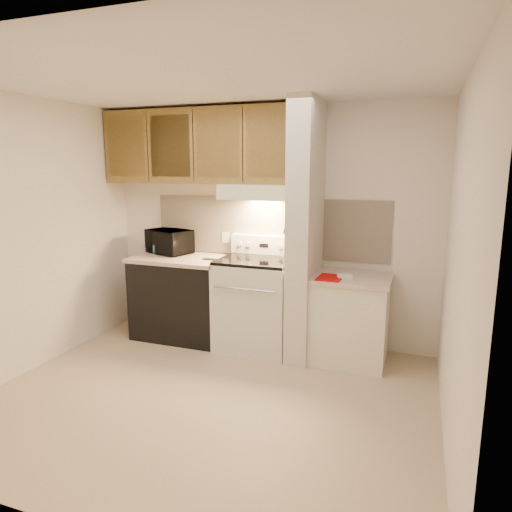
% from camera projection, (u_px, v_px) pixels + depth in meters
% --- Properties ---
extents(floor, '(3.60, 3.60, 0.00)m').
position_uv_depth(floor, '(209.00, 397.00, 3.77)').
color(floor, '#C8B08D').
rests_on(floor, ground).
extents(ceiling, '(3.60, 3.60, 0.00)m').
position_uv_depth(ceiling, '(202.00, 79.00, 3.29)').
color(ceiling, white).
rests_on(ceiling, wall_back).
extents(wall_back, '(3.60, 2.50, 0.02)m').
position_uv_depth(wall_back, '(267.00, 226.00, 4.91)').
color(wall_back, white).
rests_on(wall_back, floor).
extents(wall_left, '(0.02, 3.00, 2.50)m').
position_uv_depth(wall_left, '(26.00, 237.00, 4.13)').
color(wall_left, white).
rests_on(wall_left, floor).
extents(wall_right, '(0.02, 3.00, 2.50)m').
position_uv_depth(wall_right, '(458.00, 266.00, 2.93)').
color(wall_right, white).
rests_on(wall_right, floor).
extents(backsplash, '(2.60, 0.02, 0.63)m').
position_uv_depth(backsplash, '(267.00, 227.00, 4.91)').
color(backsplash, '#FFE7CB').
rests_on(backsplash, wall_back).
extents(range_body, '(0.76, 0.65, 0.92)m').
position_uv_depth(range_body, '(256.00, 305.00, 4.75)').
color(range_body, silver).
rests_on(range_body, floor).
extents(oven_window, '(0.50, 0.01, 0.30)m').
position_uv_depth(oven_window, '(245.00, 310.00, 4.45)').
color(oven_window, black).
rests_on(oven_window, range_body).
extents(oven_handle, '(0.65, 0.02, 0.02)m').
position_uv_depth(oven_handle, '(244.00, 289.00, 4.37)').
color(oven_handle, silver).
rests_on(oven_handle, range_body).
extents(cooktop, '(0.74, 0.64, 0.03)m').
position_uv_depth(cooktop, '(256.00, 260.00, 4.66)').
color(cooktop, black).
rests_on(cooktop, range_body).
extents(range_backguard, '(0.76, 0.08, 0.20)m').
position_uv_depth(range_backguard, '(265.00, 245.00, 4.90)').
color(range_backguard, silver).
rests_on(range_backguard, range_body).
extents(range_display, '(0.10, 0.01, 0.04)m').
position_uv_depth(range_display, '(264.00, 245.00, 4.86)').
color(range_display, black).
rests_on(range_display, range_backguard).
extents(range_knob_left_outer, '(0.05, 0.02, 0.05)m').
position_uv_depth(range_knob_left_outer, '(239.00, 244.00, 4.95)').
color(range_knob_left_outer, silver).
rests_on(range_knob_left_outer, range_backguard).
extents(range_knob_left_inner, '(0.05, 0.02, 0.05)m').
position_uv_depth(range_knob_left_inner, '(248.00, 244.00, 4.92)').
color(range_knob_left_inner, silver).
rests_on(range_knob_left_inner, range_backguard).
extents(range_knob_right_inner, '(0.05, 0.02, 0.05)m').
position_uv_depth(range_knob_right_inner, '(280.00, 246.00, 4.80)').
color(range_knob_right_inner, silver).
rests_on(range_knob_right_inner, range_backguard).
extents(range_knob_right_outer, '(0.05, 0.02, 0.05)m').
position_uv_depth(range_knob_right_outer, '(289.00, 247.00, 4.76)').
color(range_knob_right_outer, silver).
rests_on(range_knob_right_outer, range_backguard).
extents(dishwasher_front, '(1.00, 0.63, 0.87)m').
position_uv_depth(dishwasher_front, '(182.00, 299.00, 5.06)').
color(dishwasher_front, black).
rests_on(dishwasher_front, floor).
extents(left_countertop, '(1.04, 0.67, 0.04)m').
position_uv_depth(left_countertop, '(181.00, 259.00, 4.97)').
color(left_countertop, beige).
rests_on(left_countertop, dishwasher_front).
extents(spoon_rest, '(0.20, 0.07, 0.01)m').
position_uv_depth(spoon_rest, '(212.00, 259.00, 4.79)').
color(spoon_rest, black).
rests_on(spoon_rest, left_countertop).
extents(teal_jar, '(0.11, 0.11, 0.10)m').
position_uv_depth(teal_jar, '(157.00, 249.00, 5.12)').
color(teal_jar, '#2A6358').
rests_on(teal_jar, left_countertop).
extents(outlet, '(0.08, 0.01, 0.12)m').
position_uv_depth(outlet, '(225.00, 237.00, 5.08)').
color(outlet, '#F0E8CE').
rests_on(outlet, backsplash).
extents(microwave, '(0.57, 0.47, 0.27)m').
position_uv_depth(microwave, '(169.00, 242.00, 5.14)').
color(microwave, black).
rests_on(microwave, left_countertop).
extents(partition_pillar, '(0.22, 0.70, 2.50)m').
position_uv_depth(partition_pillar, '(305.00, 232.00, 4.42)').
color(partition_pillar, beige).
rests_on(partition_pillar, floor).
extents(pillar_trim, '(0.01, 0.70, 0.04)m').
position_uv_depth(pillar_trim, '(294.00, 227.00, 4.45)').
color(pillar_trim, olive).
rests_on(pillar_trim, partition_pillar).
extents(knife_strip, '(0.02, 0.42, 0.04)m').
position_uv_depth(knife_strip, '(292.00, 225.00, 4.40)').
color(knife_strip, black).
rests_on(knife_strip, partition_pillar).
extents(knife_blade_a, '(0.01, 0.03, 0.16)m').
position_uv_depth(knife_blade_a, '(286.00, 238.00, 4.28)').
color(knife_blade_a, silver).
rests_on(knife_blade_a, knife_strip).
extents(knife_handle_a, '(0.02, 0.02, 0.10)m').
position_uv_depth(knife_handle_a, '(286.00, 222.00, 4.24)').
color(knife_handle_a, black).
rests_on(knife_handle_a, knife_strip).
extents(knife_blade_b, '(0.01, 0.04, 0.18)m').
position_uv_depth(knife_blade_b, '(288.00, 238.00, 4.34)').
color(knife_blade_b, silver).
rests_on(knife_blade_b, knife_strip).
extents(knife_handle_b, '(0.02, 0.02, 0.10)m').
position_uv_depth(knife_handle_b, '(289.00, 221.00, 4.32)').
color(knife_handle_b, black).
rests_on(knife_handle_b, knife_strip).
extents(knife_blade_c, '(0.01, 0.04, 0.20)m').
position_uv_depth(knife_blade_c, '(291.00, 237.00, 4.43)').
color(knife_blade_c, silver).
rests_on(knife_blade_c, knife_strip).
extents(knife_handle_c, '(0.02, 0.02, 0.10)m').
position_uv_depth(knife_handle_c, '(291.00, 220.00, 4.41)').
color(knife_handle_c, black).
rests_on(knife_handle_c, knife_strip).
extents(knife_blade_d, '(0.01, 0.04, 0.16)m').
position_uv_depth(knife_blade_d, '(292.00, 234.00, 4.49)').
color(knife_blade_d, silver).
rests_on(knife_blade_d, knife_strip).
extents(knife_handle_d, '(0.02, 0.02, 0.10)m').
position_uv_depth(knife_handle_d, '(293.00, 219.00, 4.47)').
color(knife_handle_d, black).
rests_on(knife_handle_d, knife_strip).
extents(knife_blade_e, '(0.01, 0.04, 0.18)m').
position_uv_depth(knife_blade_e, '(295.00, 234.00, 4.58)').
color(knife_blade_e, silver).
rests_on(knife_blade_e, knife_strip).
extents(knife_handle_e, '(0.02, 0.02, 0.10)m').
position_uv_depth(knife_handle_e, '(295.00, 218.00, 4.55)').
color(knife_handle_e, black).
rests_on(knife_handle_e, knife_strip).
extents(oven_mitt, '(0.03, 0.11, 0.26)m').
position_uv_depth(oven_mitt, '(297.00, 231.00, 4.63)').
color(oven_mitt, slate).
rests_on(oven_mitt, partition_pillar).
extents(right_cab_base, '(0.70, 0.60, 0.81)m').
position_uv_depth(right_cab_base, '(350.00, 321.00, 4.43)').
color(right_cab_base, '#F0E8CE').
rests_on(right_cab_base, floor).
extents(right_countertop, '(0.74, 0.64, 0.04)m').
position_uv_depth(right_countertop, '(352.00, 278.00, 4.35)').
color(right_countertop, beige).
rests_on(right_countertop, right_cab_base).
extents(red_folder, '(0.23, 0.31, 0.01)m').
position_uv_depth(red_folder, '(330.00, 278.00, 4.27)').
color(red_folder, '#B60809').
rests_on(red_folder, right_countertop).
extents(white_box, '(0.15, 0.13, 0.04)m').
position_uv_depth(white_box, '(345.00, 276.00, 4.27)').
color(white_box, white).
rests_on(white_box, right_countertop).
extents(range_hood, '(0.78, 0.44, 0.15)m').
position_uv_depth(range_hood, '(260.00, 192.00, 4.64)').
color(range_hood, '#F0E8CE').
rests_on(range_hood, upper_cabinets).
extents(hood_lip, '(0.78, 0.04, 0.06)m').
position_uv_depth(hood_lip, '(253.00, 197.00, 4.45)').
color(hood_lip, '#F0E8CE').
rests_on(hood_lip, range_hood).
extents(upper_cabinets, '(2.18, 0.33, 0.77)m').
position_uv_depth(upper_cabinets, '(200.00, 146.00, 4.82)').
color(upper_cabinets, olive).
rests_on(upper_cabinets, wall_back).
extents(cab_door_a, '(0.46, 0.01, 0.63)m').
position_uv_depth(cab_door_a, '(126.00, 147.00, 4.95)').
color(cab_door_a, olive).
rests_on(cab_door_a, upper_cabinets).
extents(cab_gap_a, '(0.01, 0.01, 0.73)m').
position_uv_depth(cab_gap_a, '(148.00, 147.00, 4.85)').
color(cab_gap_a, black).
rests_on(cab_gap_a, upper_cabinets).
extents(cab_door_b, '(0.46, 0.01, 0.63)m').
position_uv_depth(cab_door_b, '(170.00, 146.00, 4.76)').
color(cab_door_b, olive).
rests_on(cab_door_b, upper_cabinets).
extents(cab_gap_b, '(0.01, 0.01, 0.73)m').
position_uv_depth(cab_gap_b, '(193.00, 146.00, 4.67)').
color(cab_gap_b, black).
rests_on(cab_gap_b, upper_cabinets).
extents(cab_door_c, '(0.46, 0.01, 0.63)m').
position_uv_depth(cab_door_c, '(218.00, 145.00, 4.58)').
color(cab_door_c, olive).
rests_on(cab_door_c, upper_cabinets).
extents(cab_gap_c, '(0.01, 0.01, 0.73)m').
position_uv_depth(cab_gap_c, '(243.00, 145.00, 4.49)').
color(cab_gap_c, black).
rests_on(cab_gap_c, upper_cabinets).
extents(cab_door_d, '(0.46, 0.01, 0.63)m').
position_uv_depth(cab_door_d, '(269.00, 145.00, 4.40)').
color(cab_door_d, olive).
rests_on(cab_door_d, upper_cabinets).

